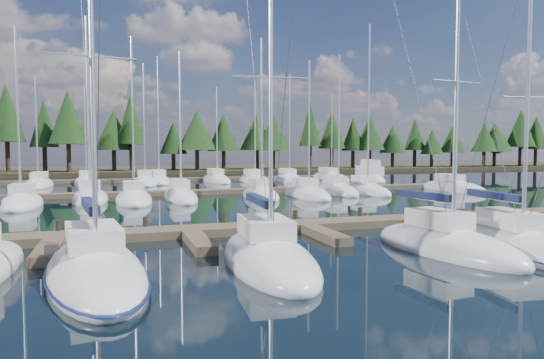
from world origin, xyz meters
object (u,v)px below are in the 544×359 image
object	(u,v)px
front_sailboat_3	(445,245)
motor_yacht_right	(369,177)
main_dock	(306,227)
front_sailboat_2	(268,258)
front_sailboat_1	(95,270)
front_sailboat_4	(515,246)

from	to	relation	value
front_sailboat_3	motor_yacht_right	distance (m)	46.01
main_dock	front_sailboat_2	size ratio (longest dim) A/B	3.58
front_sailboat_1	motor_yacht_right	distance (m)	53.18
front_sailboat_1	front_sailboat_4	world-z (taller)	front_sailboat_1
front_sailboat_3	front_sailboat_1	bearing A→B (deg)	179.28
main_dock	front_sailboat_3	world-z (taller)	front_sailboat_3
front_sailboat_3	front_sailboat_4	distance (m)	2.83
front_sailboat_2	front_sailboat_3	world-z (taller)	front_sailboat_3
main_dock	motor_yacht_right	xyz separation A→B (m)	(23.43, 34.86, 0.31)
main_dock	front_sailboat_3	distance (m)	7.43
front_sailboat_3	front_sailboat_4	size ratio (longest dim) A/B	1.10
front_sailboat_4	motor_yacht_right	size ratio (longest dim) A/B	1.16
front_sailboat_1	front_sailboat_4	xyz separation A→B (m)	(16.21, -1.17, 0.00)
front_sailboat_4	front_sailboat_1	bearing A→B (deg)	175.87
main_dock	front_sailboat_1	world-z (taller)	front_sailboat_1
main_dock	front_sailboat_1	distance (m)	11.97
front_sailboat_2	front_sailboat_4	distance (m)	10.33
main_dock	front_sailboat_2	distance (m)	7.64
main_dock	front_sailboat_3	xyz separation A→B (m)	(3.45, -6.58, 0.08)
main_dock	front_sailboat_2	world-z (taller)	front_sailboat_2
motor_yacht_right	front_sailboat_1	bearing A→B (deg)	-129.10
front_sailboat_2	front_sailboat_3	bearing A→B (deg)	-1.31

